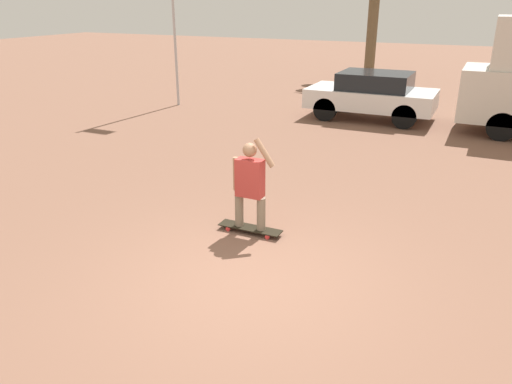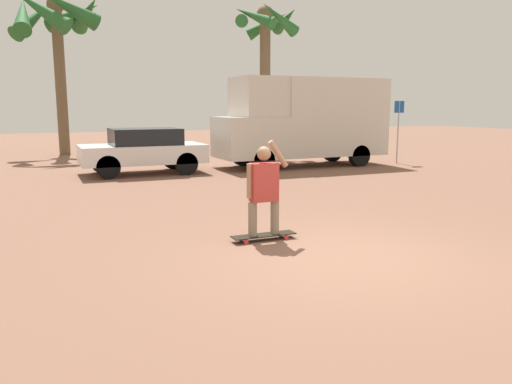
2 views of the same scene
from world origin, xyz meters
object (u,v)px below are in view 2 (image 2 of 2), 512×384
Objects in this scene: camper_van at (305,119)px; parked_car_white at (143,149)px; street_sign at (398,123)px; person_skateboarder at (264,186)px; skateboard at (264,235)px; palm_tree_center_background at (55,22)px; palm_tree_near_van at (266,39)px.

camper_van reaches higher than parked_car_white.
street_sign reaches higher than parked_car_white.
person_skateboarder is 9.06m from parked_car_white.
camper_van is (5.71, 8.90, 1.62)m from skateboard.
skateboard is 18.24m from palm_tree_center_background.
parked_car_white is 9.77m from palm_tree_center_background.
parked_car_white is 0.61× the size of palm_tree_near_van.
street_sign is (9.38, 8.21, 1.44)m from skateboard.
palm_tree_near_van is at bearing 31.36° from parked_car_white.
skateboard is at bearing -114.84° from palm_tree_near_van.
street_sign is at bearing -52.34° from palm_tree_near_van.
palm_tree_near_van is (5.89, 12.73, 4.91)m from skateboard.
parked_car_white is at bearing 178.43° from camper_van.
street_sign is (3.67, -0.69, -0.18)m from camper_van.
skateboard is 12.55m from street_sign.
palm_tree_center_background is at bearing 151.08° from palm_tree_near_van.
palm_tree_center_background is (-7.88, 8.28, 4.11)m from camper_van.
street_sign is at bearing -5.10° from parked_car_white.
street_sign is (3.49, -4.52, -3.46)m from palm_tree_near_van.
parked_car_white is (-0.13, 9.06, 0.71)m from skateboard.
person_skateboarder reaches higher than skateboard.
camper_van is 3.73m from street_sign.
skateboard is at bearing 0.00° from person_skateboarder.
parked_car_white is at bearing 174.90° from street_sign.
parked_car_white is 9.58m from street_sign.
skateboard is 10.70m from camper_van.
palm_tree_center_background reaches higher than person_skateboarder.
camper_van is at bearing 169.37° from street_sign.
camper_van is 0.87× the size of palm_tree_center_background.
palm_tree_center_background is at bearing 142.15° from street_sign.
skateboard is at bearing -89.18° from parked_car_white.
parked_car_white is at bearing 90.82° from skateboard.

